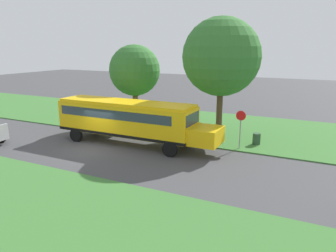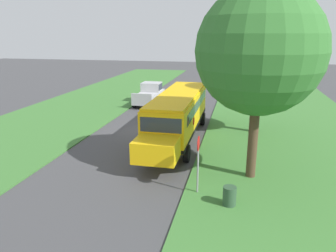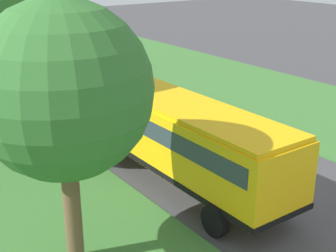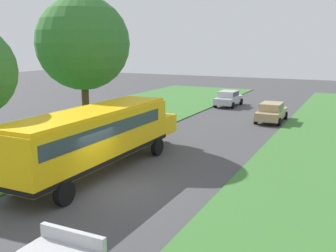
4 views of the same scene
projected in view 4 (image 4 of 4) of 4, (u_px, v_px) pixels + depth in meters
The scene contains 7 objects.
ground_plane at pixel (118, 191), 16.95m from camera, with size 120.00×120.00×0.00m, color #424244.
school_bus at pixel (97, 134), 19.05m from camera, with size 2.85×12.42×3.16m.
car_tan_nearest at pixel (272, 111), 31.75m from camera, with size 2.02×4.40×1.56m.
car_silver_middle at pixel (228, 98), 39.77m from camera, with size 2.02×4.40×1.56m.
oak_tree_roadside_mid at pixel (81, 43), 24.86m from camera, with size 5.92×5.92×9.21m.
stop_sign at pixel (135, 111), 26.75m from camera, with size 0.08×0.68×2.74m.
trash_bin at pixel (124, 125), 28.41m from camera, with size 0.56×0.56×0.90m, color #2D4C33.
Camera 4 is at (8.94, -13.46, 6.21)m, focal length 42.00 mm.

